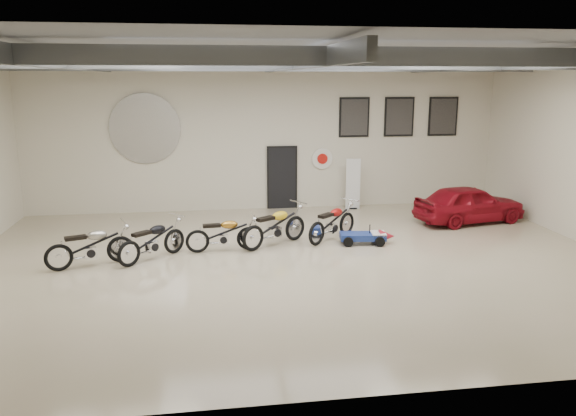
{
  "coord_description": "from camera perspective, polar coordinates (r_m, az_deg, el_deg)",
  "views": [
    {
      "loc": [
        -2.09,
        -12.88,
        4.38
      ],
      "look_at": [
        0.0,
        1.2,
        1.1
      ],
      "focal_mm": 35.0,
      "sensor_mm": 36.0,
      "label": 1
    }
  ],
  "objects": [
    {
      "name": "oil_sign",
      "position": [
        19.43,
        3.5,
        5.03
      ],
      "size": [
        0.72,
        0.1,
        0.72
      ],
      "primitive_type": null,
      "color": "white",
      "rests_on": "back_wall"
    },
    {
      "name": "ceiling_beams",
      "position": [
        13.05,
        0.8,
        14.6
      ],
      "size": [
        15.8,
        11.8,
        0.32
      ],
      "primitive_type": null,
      "color": "#585C60",
      "rests_on": "ceiling"
    },
    {
      "name": "motorcycle_black",
      "position": [
        14.25,
        -13.65,
        -3.16
      ],
      "size": [
        1.86,
        1.78,
        1.02
      ],
      "primitive_type": null,
      "rotation": [
        0.0,
        0.0,
        0.74
      ],
      "color": "silver",
      "rests_on": "floor"
    },
    {
      "name": "banner_stand",
      "position": [
        19.36,
        6.62,
        2.52
      ],
      "size": [
        0.5,
        0.24,
        1.79
      ],
      "primitive_type": null,
      "rotation": [
        0.0,
        0.0,
        -0.1
      ],
      "color": "white",
      "rests_on": "floor"
    },
    {
      "name": "poster_right",
      "position": [
        20.62,
        15.47,
        8.96
      ],
      "size": [
        1.05,
        0.08,
        1.35
      ],
      "primitive_type": null,
      "color": "black",
      "rests_on": "back_wall"
    },
    {
      "name": "vintage_car",
      "position": [
        18.34,
        17.94,
        0.42
      ],
      "size": [
        2.05,
        3.68,
        1.19
      ],
      "primitive_type": "imported",
      "rotation": [
        0.0,
        0.0,
        1.76
      ],
      "color": "maroon",
      "rests_on": "floor"
    },
    {
      "name": "poster_left",
      "position": [
        19.56,
        6.74,
        9.14
      ],
      "size": [
        1.05,
        0.08,
        1.35
      ],
      "primitive_type": null,
      "color": "black",
      "rests_on": "back_wall"
    },
    {
      "name": "ceiling",
      "position": [
        13.06,
        0.8,
        15.7
      ],
      "size": [
        16.0,
        12.0,
        0.01
      ],
      "primitive_type": "cube",
      "color": "slate",
      "rests_on": "back_wall"
    },
    {
      "name": "back_wall",
      "position": [
        19.09,
        -2.14,
        7.32
      ],
      "size": [
        16.0,
        0.02,
        5.0
      ],
      "primitive_type": "cube",
      "color": "beige",
      "rests_on": "floor"
    },
    {
      "name": "floor",
      "position": [
        13.76,
        0.74,
        -5.58
      ],
      "size": [
        16.0,
        12.0,
        0.01
      ],
      "primitive_type": "cube",
      "color": "tan",
      "rests_on": "ground"
    },
    {
      "name": "motorcycle_silver",
      "position": [
        14.16,
        -19.5,
        -3.6
      ],
      "size": [
        2.11,
        1.28,
        1.05
      ],
      "primitive_type": null,
      "rotation": [
        0.0,
        0.0,
        0.35
      ],
      "color": "silver",
      "rests_on": "floor"
    },
    {
      "name": "motorcycle_yellow",
      "position": [
        15.01,
        -1.37,
        -1.79
      ],
      "size": [
        2.14,
        1.74,
        1.11
      ],
      "primitive_type": null,
      "rotation": [
        0.0,
        0.0,
        0.59
      ],
      "color": "silver",
      "rests_on": "floor"
    },
    {
      "name": "poster_mid",
      "position": [
        20.03,
        11.22,
        9.07
      ],
      "size": [
        1.05,
        0.08,
        1.35
      ],
      "primitive_type": null,
      "color": "black",
      "rests_on": "back_wall"
    },
    {
      "name": "door",
      "position": [
        19.3,
        -0.61,
        3.04
      ],
      "size": [
        0.92,
        0.08,
        2.1
      ],
      "primitive_type": "cube",
      "color": "black",
      "rests_on": "back_wall"
    },
    {
      "name": "logo_plaque",
      "position": [
        18.99,
        -14.33,
        7.81
      ],
      "size": [
        2.3,
        0.06,
        1.16
      ],
      "primitive_type": null,
      "color": "silver",
      "rests_on": "back_wall"
    },
    {
      "name": "motorcycle_red",
      "position": [
        15.6,
        4.52,
        -1.37
      ],
      "size": [
        1.93,
        1.8,
        1.05
      ],
      "primitive_type": null,
      "rotation": [
        0.0,
        0.0,
        0.72
      ],
      "color": "silver",
      "rests_on": "floor"
    },
    {
      "name": "motorcycle_gold",
      "position": [
        14.63,
        -6.63,
        -2.53
      ],
      "size": [
        1.92,
        0.73,
        0.98
      ],
      "primitive_type": null,
      "rotation": [
        0.0,
        0.0,
        0.08
      ],
      "color": "silver",
      "rests_on": "floor"
    },
    {
      "name": "go_kart",
      "position": [
        15.4,
        8.08,
        -2.62
      ],
      "size": [
        1.58,
        0.87,
        0.55
      ],
      "primitive_type": null,
      "rotation": [
        0.0,
        0.0,
        -0.13
      ],
      "color": "navy",
      "rests_on": "floor"
    }
  ]
}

